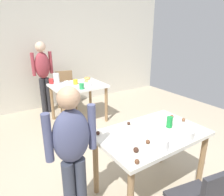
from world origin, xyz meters
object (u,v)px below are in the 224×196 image
(person_adult_far, at_px, (43,72))
(mixing_bowl, at_px, (184,133))
(person_girl_near, at_px, (72,149))
(chair_far_table, at_px, (66,88))
(soda_can, at_px, (170,122))
(pitcher_far, at_px, (56,78))
(dining_table_near, at_px, (151,141))
(dining_table_far, at_px, (78,90))

(person_adult_far, xyz_separation_m, mixing_bowl, (0.48, -3.21, -0.13))
(person_girl_near, distance_m, mixing_bowl, 1.11)
(chair_far_table, relative_size, soda_can, 7.13)
(mixing_bowl, xyz_separation_m, pitcher_far, (-0.36, 2.74, 0.06))
(chair_far_table, height_order, soda_can, soda_can)
(dining_table_near, xyz_separation_m, dining_table_far, (0.16, 2.18, -0.00))
(dining_table_far, relative_size, chair_far_table, 1.13)
(mixing_bowl, height_order, pitcher_far, pitcher_far)
(soda_can, xyz_separation_m, pitcher_far, (-0.39, 2.53, 0.04))
(person_adult_far, bearing_deg, soda_can, -80.28)
(pitcher_far, bearing_deg, person_girl_near, -106.13)
(dining_table_near, distance_m, person_girl_near, 0.87)
(person_adult_far, height_order, mixing_bowl, person_adult_far)
(dining_table_far, height_order, person_adult_far, person_adult_far)
(chair_far_table, distance_m, pitcher_far, 0.64)
(dining_table_near, distance_m, chair_far_table, 2.94)
(dining_table_near, distance_m, mixing_bowl, 0.35)
(dining_table_far, distance_m, chair_far_table, 0.77)
(soda_can, bearing_deg, dining_table_far, 92.32)
(mixing_bowl, bearing_deg, dining_table_far, 91.29)
(chair_far_table, distance_m, soda_can, 2.97)
(dining_table_far, bearing_deg, person_girl_near, -115.63)
(mixing_bowl, bearing_deg, person_girl_near, 163.39)
(dining_table_near, height_order, dining_table_far, same)
(chair_far_table, xyz_separation_m, soda_can, (0.06, -2.95, 0.31))
(chair_far_table, xyz_separation_m, pitcher_far, (-0.33, -0.42, 0.35))
(chair_far_table, distance_m, person_girl_near, 3.05)
(dining_table_near, xyz_separation_m, soda_can, (0.24, -0.02, 0.17))
(person_girl_near, height_order, soda_can, person_girl_near)
(person_girl_near, distance_m, person_adult_far, 2.95)
(person_adult_far, relative_size, soda_can, 12.55)
(dining_table_far, distance_m, soda_can, 2.21)
(dining_table_near, relative_size, soda_can, 9.36)
(mixing_bowl, relative_size, soda_can, 1.77)
(mixing_bowl, bearing_deg, person_adult_far, 98.47)
(chair_far_table, distance_m, mixing_bowl, 3.18)
(chair_far_table, height_order, mixing_bowl, chair_far_table)
(dining_table_near, bearing_deg, soda_can, -4.65)
(person_girl_near, xyz_separation_m, person_adult_far, (0.58, 2.89, 0.11))
(chair_far_table, xyz_separation_m, person_girl_near, (-1.03, -2.85, 0.31))
(dining_table_far, bearing_deg, mixing_bowl, -88.71)
(dining_table_near, xyz_separation_m, person_adult_far, (-0.27, 2.97, 0.28))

